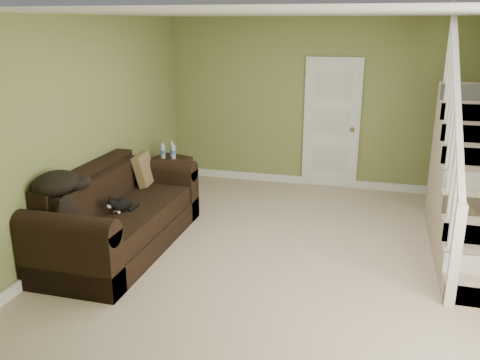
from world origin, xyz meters
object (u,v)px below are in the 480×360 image
Objects in this scene: sofa at (118,218)px; side_table at (171,176)px; cat at (121,205)px; banana at (97,224)px.

side_table is (-0.13, 1.86, -0.05)m from sofa.
side_table is at bearing 93.93° from sofa.
cat is at bearing -47.52° from sofa.
sofa reaches higher than side_table.
sofa is at bearing 148.79° from cat.
cat is (0.13, -0.14, 0.23)m from sofa.
side_table is 1.88× the size of cat.
banana is at bearing -77.64° from cat.
banana is at bearing -84.74° from side_table.
sofa reaches higher than banana.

